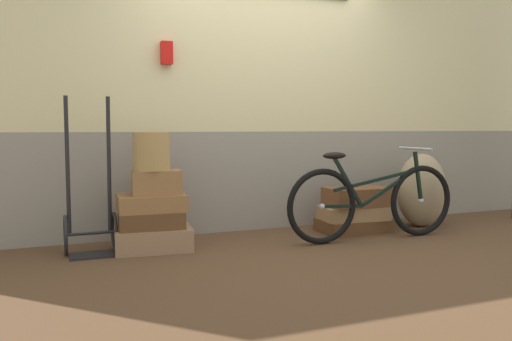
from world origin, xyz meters
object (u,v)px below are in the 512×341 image
object	(u,v)px
suitcase_6	(357,197)
bicycle	(373,201)
suitcase_0	(153,238)
luggage_trolley	(90,219)
suitcase_1	(151,219)
suitcase_2	(151,202)
suitcase_5	(353,213)
wicker_basket	(151,151)
suitcase_4	(353,225)
burlap_sack	(421,190)
suitcase_3	(156,182)

from	to	relation	value
suitcase_6	bicycle	distance (m)	0.36
suitcase_0	luggage_trolley	distance (m)	0.53
suitcase_0	bicycle	distance (m)	1.95
suitcase_1	suitcase_2	distance (m)	0.14
suitcase_2	suitcase_5	world-z (taller)	suitcase_2
suitcase_2	wicker_basket	world-z (taller)	wicker_basket
suitcase_5	bicycle	world-z (taller)	bicycle
suitcase_4	suitcase_6	world-z (taller)	suitcase_6
suitcase_1	suitcase_6	size ratio (longest dim) A/B	0.85
suitcase_0	suitcase_2	bearing A→B (deg)	177.90
suitcase_6	burlap_sack	world-z (taller)	burlap_sack
suitcase_6	bicycle	xyz separation A→B (m)	(-0.07, -0.35, 0.01)
suitcase_5	wicker_basket	size ratio (longest dim) A/B	2.01
wicker_basket	luggage_trolley	xyz separation A→B (m)	(-0.49, 0.06, -0.54)
suitcase_4	luggage_trolley	size ratio (longest dim) A/B	0.52
suitcase_1	bicycle	bearing A→B (deg)	-5.86
suitcase_0	suitcase_6	distance (m)	1.98
suitcase_4	suitcase_6	bearing A→B (deg)	-47.96
suitcase_4	suitcase_1	bearing A→B (deg)	179.97
suitcase_2	bicycle	world-z (taller)	bicycle
suitcase_1	suitcase_4	world-z (taller)	suitcase_1
suitcase_2	luggage_trolley	xyz separation A→B (m)	(-0.48, 0.05, -0.12)
suitcase_1	suitcase_0	bearing A→B (deg)	32.87
suitcase_5	bicycle	xyz separation A→B (m)	(-0.03, -0.35, 0.16)
suitcase_0	suitcase_6	xyz separation A→B (m)	(1.96, -0.01, 0.25)
suitcase_1	burlap_sack	world-z (taller)	burlap_sack
suitcase_1	suitcase_4	distance (m)	1.97
suitcase_2	burlap_sack	size ratio (longest dim) A/B	0.73
suitcase_5	suitcase_3	bearing A→B (deg)	-174.02
bicycle	suitcase_5	bearing A→B (deg)	85.74
suitcase_2	suitcase_3	xyz separation A→B (m)	(0.04, -0.01, 0.17)
suitcase_2	wicker_basket	distance (m)	0.42
suitcase_5	suitcase_6	world-z (taller)	suitcase_6
suitcase_5	wicker_basket	world-z (taller)	wicker_basket
burlap_sack	suitcase_2	bearing A→B (deg)	179.66
suitcase_4	burlap_sack	xyz separation A→B (m)	(0.78, -0.03, 0.31)
suitcase_5	burlap_sack	xyz separation A→B (m)	(0.80, -0.01, 0.19)
suitcase_3	bicycle	world-z (taller)	bicycle
suitcase_4	suitcase_5	world-z (taller)	suitcase_5
suitcase_5	burlap_sack	bearing A→B (deg)	5.66
suitcase_1	wicker_basket	world-z (taller)	wicker_basket
bicycle	suitcase_1	bearing A→B (deg)	169.55
suitcase_5	bicycle	bearing A→B (deg)	-88.21
bicycle	suitcase_2	bearing A→B (deg)	169.19
suitcase_2	suitcase_4	xyz separation A→B (m)	(1.95, 0.01, -0.33)
wicker_basket	suitcase_0	bearing A→B (deg)	55.05
burlap_sack	bicycle	bearing A→B (deg)	-157.18
suitcase_3	luggage_trolley	distance (m)	0.60
suitcase_6	bicycle	bearing A→B (deg)	-99.81
suitcase_6	suitcase_5	bearing A→B (deg)	175.77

